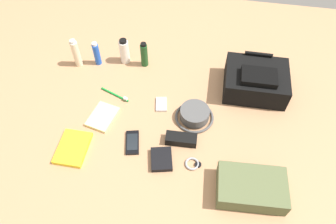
% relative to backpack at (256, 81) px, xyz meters
% --- Properties ---
extents(ground_plane, '(2.64, 2.02, 0.02)m').
position_rel_backpack_xyz_m(ground_plane, '(-0.40, -0.24, -0.08)').
color(ground_plane, tan).
rests_on(ground_plane, ground).
extents(backpack, '(0.31, 0.25, 0.15)m').
position_rel_backpack_xyz_m(backpack, '(0.00, 0.00, 0.00)').
color(backpack, black).
rests_on(backpack, ground_plane).
extents(toiletry_pouch, '(0.28, 0.23, 0.08)m').
position_rel_backpack_xyz_m(toiletry_pouch, '(-0.01, -0.56, -0.03)').
color(toiletry_pouch, '#56603D').
rests_on(toiletry_pouch, ground_plane).
extents(bucket_hat, '(0.18, 0.18, 0.06)m').
position_rel_backpack_xyz_m(bucket_hat, '(-0.27, -0.23, -0.04)').
color(bucket_hat, '#4E4E4E').
rests_on(bucket_hat, ground_plane).
extents(lotion_bottle, '(0.04, 0.04, 0.17)m').
position_rel_backpack_xyz_m(lotion_bottle, '(-0.93, 0.02, 0.02)').
color(lotion_bottle, beige).
rests_on(lotion_bottle, ground_plane).
extents(deodorant_spray, '(0.03, 0.03, 0.14)m').
position_rel_backpack_xyz_m(deodorant_spray, '(-0.83, 0.05, 0.00)').
color(deodorant_spray, blue).
rests_on(deodorant_spray, ground_plane).
extents(toothpaste_tube, '(0.05, 0.05, 0.15)m').
position_rel_backpack_xyz_m(toothpaste_tube, '(-0.69, 0.09, 0.01)').
color(toothpaste_tube, white).
rests_on(toothpaste_tube, ground_plane).
extents(shampoo_bottle, '(0.04, 0.04, 0.15)m').
position_rel_backpack_xyz_m(shampoo_bottle, '(-0.58, 0.08, 0.01)').
color(shampoo_bottle, '#19471E').
rests_on(shampoo_bottle, ground_plane).
extents(paperback_novel, '(0.13, 0.18, 0.02)m').
position_rel_backpack_xyz_m(paperback_novel, '(-0.79, -0.49, -0.06)').
color(paperback_novel, yellow).
rests_on(paperback_novel, ground_plane).
extents(cell_phone, '(0.08, 0.13, 0.01)m').
position_rel_backpack_xyz_m(cell_phone, '(-0.53, -0.42, -0.06)').
color(cell_phone, black).
rests_on(cell_phone, ground_plane).
extents(media_player, '(0.07, 0.09, 0.01)m').
position_rel_backpack_xyz_m(media_player, '(-0.44, -0.18, -0.06)').
color(media_player, '#B7B7BC').
rests_on(media_player, ground_plane).
extents(wristwatch, '(0.07, 0.06, 0.01)m').
position_rel_backpack_xyz_m(wristwatch, '(-0.25, -0.48, -0.06)').
color(wristwatch, '#99999E').
rests_on(wristwatch, ground_plane).
extents(toothbrush, '(0.16, 0.07, 0.02)m').
position_rel_backpack_xyz_m(toothbrush, '(-0.68, -0.16, -0.06)').
color(toothbrush, '#198C33').
rests_on(toothbrush, ground_plane).
extents(wallet, '(0.11, 0.13, 0.02)m').
position_rel_backpack_xyz_m(wallet, '(-0.39, -0.48, -0.05)').
color(wallet, black).
rests_on(wallet, ground_plane).
extents(notepad, '(0.14, 0.17, 0.02)m').
position_rel_backpack_xyz_m(notepad, '(-0.71, -0.30, -0.06)').
color(notepad, beige).
rests_on(notepad, ground_plane).
extents(sunglasses_case, '(0.14, 0.06, 0.04)m').
position_rel_backpack_xyz_m(sunglasses_case, '(-0.32, -0.37, -0.05)').
color(sunglasses_case, black).
rests_on(sunglasses_case, ground_plane).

